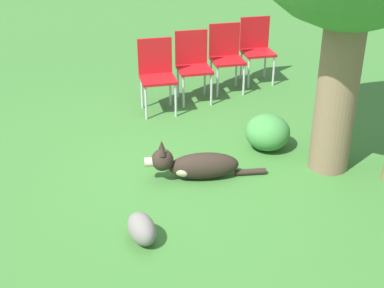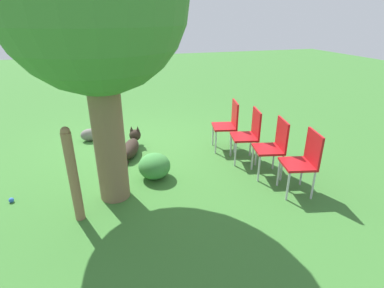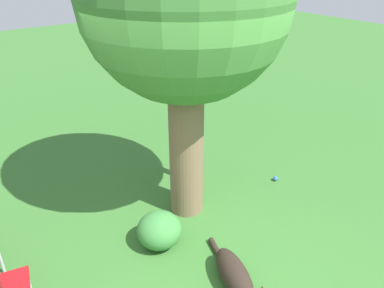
{
  "view_description": "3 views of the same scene",
  "coord_description": "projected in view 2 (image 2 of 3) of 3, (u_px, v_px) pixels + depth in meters",
  "views": [
    {
      "loc": [
        4.33,
        -2.25,
        2.83
      ],
      "look_at": [
        -0.02,
        -0.21,
        0.35
      ],
      "focal_mm": 50.0,
      "sensor_mm": 36.0,
      "label": 1
    },
    {
      "loc": [
        0.45,
        4.99,
        2.4
      ],
      "look_at": [
        -0.75,
        0.99,
        0.59
      ],
      "focal_mm": 28.0,
      "sensor_mm": 36.0,
      "label": 2
    },
    {
      "loc": [
        -1.81,
        -2.01,
        2.98
      ],
      "look_at": [
        0.53,
        1.16,
        0.91
      ],
      "focal_mm": 35.0,
      "sensor_mm": 36.0,
      "label": 3
    }
  ],
  "objects": [
    {
      "name": "fence_post",
      "position": [
        73.0,
        175.0,
        3.58
      ],
      "size": [
        0.12,
        0.12,
        1.25
      ],
      "color": "#846647",
      "rests_on": "ground_plane"
    },
    {
      "name": "red_chair_0",
      "position": [
        229.0,
        122.0,
        5.61
      ],
      "size": [
        0.5,
        0.52,
        0.94
      ],
      "rotation": [
        0.0,
        0.0,
        -0.21
      ],
      "color": "#B21419",
      "rests_on": "ground_plane"
    },
    {
      "name": "red_chair_1",
      "position": [
        249.0,
        132.0,
        5.14
      ],
      "size": [
        0.5,
        0.52,
        0.94
      ],
      "rotation": [
        0.0,
        0.0,
        -0.21
      ],
      "color": "#B21419",
      "rests_on": "ground_plane"
    },
    {
      "name": "red_chair_2",
      "position": [
        274.0,
        144.0,
        4.66
      ],
      "size": [
        0.5,
        0.52,
        0.94
      ],
      "rotation": [
        0.0,
        0.0,
        -0.21
      ],
      "color": "#B21419",
      "rests_on": "ground_plane"
    },
    {
      "name": "low_shrub",
      "position": [
        154.0,
        166.0,
        4.71
      ],
      "size": [
        0.5,
        0.5,
        0.4
      ],
      "color": "#3D843D",
      "rests_on": "ground_plane"
    },
    {
      "name": "ground_plane",
      "position": [
        137.0,
        157.0,
        5.46
      ],
      "size": [
        30.0,
        30.0,
        0.0
      ],
      "primitive_type": "plane",
      "color": "#38702D"
    },
    {
      "name": "tennis_ball",
      "position": [
        11.0,
        200.0,
        4.15
      ],
      "size": [
        0.07,
        0.07,
        0.07
      ],
      "color": "blue",
      "rests_on": "ground_plane"
    },
    {
      "name": "dog",
      "position": [
        132.0,
        146.0,
        5.56
      ],
      "size": [
        0.51,
        1.21,
        0.42
      ],
      "rotation": [
        0.0,
        0.0,
        4.39
      ],
      "color": "#2D231C",
      "rests_on": "ground_plane"
    },
    {
      "name": "oak_tree",
      "position": [
        93.0,
        2.0,
        3.31
      ],
      "size": [
        2.16,
        2.16,
        3.65
      ],
      "color": "#7A6047",
      "rests_on": "ground_plane"
    },
    {
      "name": "garden_rock",
      "position": [
        90.0,
        135.0,
        6.13
      ],
      "size": [
        0.37,
        0.22,
        0.26
      ],
      "color": "slate",
      "rests_on": "ground_plane"
    },
    {
      "name": "red_chair_3",
      "position": [
        304.0,
        159.0,
        4.19
      ],
      "size": [
        0.5,
        0.52,
        0.94
      ],
      "rotation": [
        0.0,
        0.0,
        -0.21
      ],
      "color": "#B21419",
      "rests_on": "ground_plane"
    }
  ]
}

